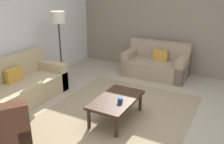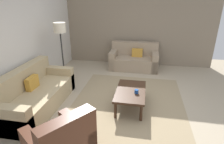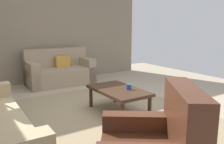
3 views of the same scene
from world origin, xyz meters
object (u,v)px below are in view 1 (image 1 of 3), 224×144
at_px(coffee_table, 116,101).
at_px(cup, 120,100).
at_px(lamp_standing, 59,25).
at_px(couch_loveseat, 156,64).
at_px(couch_main, 13,89).

distance_m(coffee_table, cup, 0.20).
bearing_deg(lamp_standing, couch_loveseat, -50.32).
distance_m(couch_loveseat, lamp_standing, 2.68).
distance_m(couch_main, lamp_standing, 1.75).
height_order(couch_loveseat, cup, couch_loveseat).
xyz_separation_m(couch_loveseat, cup, (-2.61, -0.24, 0.15)).
xyz_separation_m(couch_main, cup, (0.29, -2.28, 0.16)).
bearing_deg(cup, lamp_standing, 63.68).
relative_size(couch_main, coffee_table, 1.92).
distance_m(couch_loveseat, cup, 2.62).
bearing_deg(couch_loveseat, lamp_standing, 129.68).
xyz_separation_m(coffee_table, cup, (-0.11, -0.13, 0.09)).
distance_m(couch_loveseat, coffee_table, 2.50).
bearing_deg(lamp_standing, coffee_table, -115.24).
relative_size(coffee_table, cup, 12.57).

